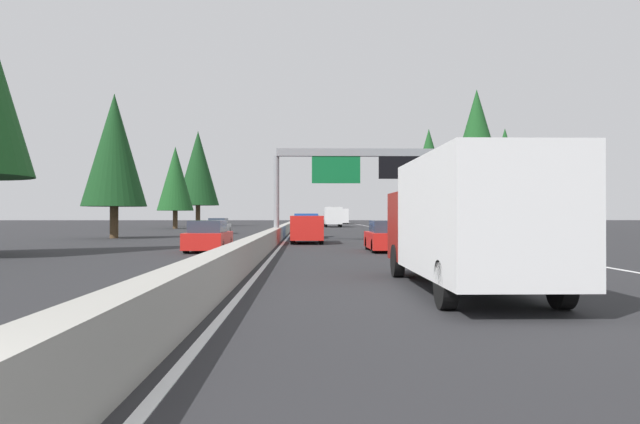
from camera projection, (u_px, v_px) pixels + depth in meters
The scene contains 21 objects.
ground_plane at pixel (290, 232), 61.52m from camera, with size 320.00×320.00×0.00m, color #262628.
median_barrier at pixel (292, 225), 81.51m from camera, with size 180.00×0.56×0.90m, color #9E9B93.
shoulder_stripe_right at pixel (389, 230), 71.78m from camera, with size 160.00×0.16×0.01m, color silver.
shoulder_stripe_median at pixel (294, 230), 71.52m from camera, with size 160.00×0.16×0.01m, color silver.
sign_gantry_overhead at pixel (372, 168), 40.08m from camera, with size 0.50×12.68×6.14m.
box_truck_mid_left at pixel (465, 220), 13.62m from camera, with size 8.50×2.40×2.95m.
sedan_distant_b at pixel (387, 237), 28.83m from camera, with size 4.40×1.80×1.47m.
sedan_far_right at pixel (306, 223), 81.15m from camera, with size 4.40×1.80×1.47m.
sedan_mid_center at pixel (306, 222), 92.01m from camera, with size 4.40×1.80×1.47m.
minivan_mid_right at pixel (307, 228), 37.30m from camera, with size 5.00×1.95×1.69m.
bus_far_left at pixel (341, 215), 128.78m from camera, with size 11.50×2.55×3.10m.
pickup_far_center at pixel (306, 226), 46.97m from camera, with size 5.60×2.00×1.86m.
box_truck_near_center at pixel (333, 216), 90.11m from camera, with size 8.50×2.40×2.95m.
oncoming_near at pixel (219, 226), 56.76m from camera, with size 4.40×1.80×1.47m.
oncoming_far at pixel (208, 237), 28.74m from camera, with size 4.40×1.80×1.47m.
conifer_right_near at pixel (505, 171), 48.73m from camera, with size 3.86×3.86×8.76m.
conifer_right_mid at pixel (477, 145), 62.18m from camera, with size 6.48×6.48×14.73m.
conifer_right_far at pixel (429, 168), 85.48m from camera, with size 6.16×6.16×13.99m.
conifer_left_near at pixel (114, 150), 45.28m from camera, with size 4.79×4.79×10.88m.
conifer_left_mid at pixel (175, 179), 78.52m from camera, with size 4.70×4.70×10.69m.
conifer_left_far at pixel (198, 168), 96.17m from camera, with size 6.69×6.69×15.20m.
Camera 1 is at (-1.58, -1.66, 1.71)m, focal length 33.94 mm.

